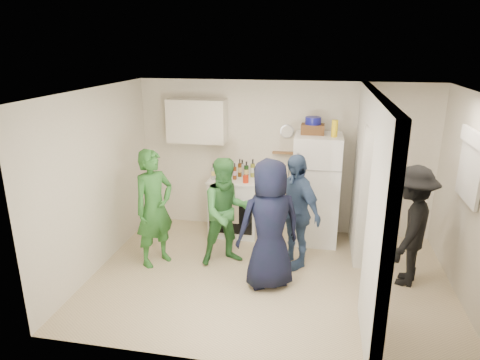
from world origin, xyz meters
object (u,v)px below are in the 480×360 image
Objects in this scene: person_denim at (295,211)px; fridge at (316,189)px; person_navy at (269,225)px; wicker_basket at (313,129)px; person_green_left at (154,208)px; blue_bowl at (313,121)px; yellow_cup_stack_top at (335,128)px; stove at (235,206)px; person_green_center at (227,212)px; person_nook at (410,226)px.

fridge is at bearing 118.88° from person_denim.
wicker_basket is at bearing -132.85° from person_navy.
wicker_basket is 2.64m from person_green_left.
fridge is 1.01× the size of person_navy.
wicker_basket is at bearing 0.00° from blue_bowl.
yellow_cup_stack_top is 1.38m from person_denim.
fridge is 1.02× the size of person_green_left.
person_denim is (1.95, 0.33, -0.03)m from person_green_left.
stove is at bearing 178.69° from fridge.
person_navy is at bearing -106.31° from wicker_basket.
person_navy is at bearing -110.27° from fridge.
person_green_left is at bearing -124.22° from person_denim.
person_denim is at bearing -40.60° from stove.
person_green_center is 2.44m from person_nook.
blue_bowl is 0.96× the size of yellow_cup_stack_top.
yellow_cup_stack_top reaches higher than stove.
person_denim reaches higher than person_green_center.
person_denim is (-0.17, -0.91, -0.99)m from wicker_basket.
fridge is 1.08m from blue_bowl.
stove is 1.57m from person_green_left.
fridge is 1.11× the size of person_green_center.
blue_bowl is 2.69m from person_green_left.
person_nook is at bearing -30.21° from person_green_center.
wicker_basket is 0.20× the size of person_navy.
stove is at bearing 67.36° from person_green_center.
wicker_basket is 1.84m from person_green_center.
wicker_basket is 2.01m from person_nook.
person_green_left reaches higher than stove.
stove is at bearing -179.05° from blue_bowl.
person_nook is at bearing -41.35° from fridge.
person_nook is (1.49, -0.21, -0.01)m from person_denim.
wicker_basket is 1.40× the size of yellow_cup_stack_top.
person_green_center is 0.95m from person_denim.
person_green_left is at bearing -151.60° from fridge.
blue_bowl is 1.91m from person_green_center.
blue_bowl reaches higher than wicker_basket.
stove is 1.37m from fridge.
person_nook reaches higher than stove.
yellow_cup_stack_top is 0.16× the size of person_nook.
person_denim is at bearing -100.40° from wicker_basket.
yellow_cup_stack_top is 0.15× the size of person_green_left.
blue_bowl is 1.45m from person_denim.
blue_bowl reaches higher than person_nook.
wicker_basket is 1.46× the size of blue_bowl.
yellow_cup_stack_top is (0.22, -0.10, 0.99)m from fridge.
wicker_basket is 0.22× the size of person_nook.
person_green_left is 1.08× the size of person_green_center.
yellow_cup_stack_top is (0.32, -0.15, -0.08)m from blue_bowl.
stove is 3.84× the size of yellow_cup_stack_top.
blue_bowl is (0.00, 0.00, 0.13)m from wicker_basket.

